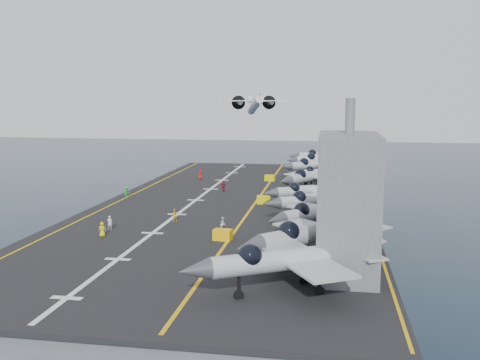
% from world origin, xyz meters
% --- Properties ---
extents(ground, '(500.00, 500.00, 0.00)m').
position_xyz_m(ground, '(0.00, 0.00, 0.00)').
color(ground, '#142135').
rests_on(ground, ground).
extents(hull, '(36.00, 90.00, 10.00)m').
position_xyz_m(hull, '(0.00, 0.00, 5.00)').
color(hull, '#56595E').
rests_on(hull, ground).
extents(flight_deck, '(38.00, 92.00, 0.40)m').
position_xyz_m(flight_deck, '(0.00, 0.00, 10.20)').
color(flight_deck, black).
rests_on(flight_deck, hull).
extents(foul_line, '(0.35, 90.00, 0.02)m').
position_xyz_m(foul_line, '(3.00, 0.00, 10.42)').
color(foul_line, gold).
rests_on(foul_line, flight_deck).
extents(landing_centerline, '(0.50, 90.00, 0.02)m').
position_xyz_m(landing_centerline, '(-6.00, 0.00, 10.42)').
color(landing_centerline, silver).
rests_on(landing_centerline, flight_deck).
extents(deck_edge_port, '(0.25, 90.00, 0.02)m').
position_xyz_m(deck_edge_port, '(-17.00, 0.00, 10.42)').
color(deck_edge_port, gold).
rests_on(deck_edge_port, flight_deck).
extents(deck_edge_stbd, '(0.25, 90.00, 0.02)m').
position_xyz_m(deck_edge_stbd, '(18.50, 0.00, 10.42)').
color(deck_edge_stbd, gold).
rests_on(deck_edge_stbd, flight_deck).
extents(island_superstructure, '(5.00, 10.00, 15.00)m').
position_xyz_m(island_superstructure, '(15.00, -30.00, 17.90)').
color(island_superstructure, '#56595E').
rests_on(island_superstructure, flight_deck).
extents(fighter_jet_0, '(19.26, 17.29, 5.58)m').
position_xyz_m(fighter_jet_0, '(10.74, -35.75, 13.19)').
color(fighter_jet_0, gray).
rests_on(fighter_jet_0, flight_deck).
extents(fighter_jet_1, '(19.43, 19.51, 5.74)m').
position_xyz_m(fighter_jet_1, '(12.56, -27.31, 13.27)').
color(fighter_jet_1, '#959EA3').
rests_on(fighter_jet_1, flight_deck).
extents(fighter_jet_2, '(16.91, 17.42, 5.07)m').
position_xyz_m(fighter_jet_2, '(12.70, -16.13, 12.94)').
color(fighter_jet_2, '#8D939D').
rests_on(fighter_jet_2, flight_deck).
extents(fighter_jet_3, '(17.06, 15.48, 4.93)m').
position_xyz_m(fighter_jet_3, '(12.58, -8.79, 12.87)').
color(fighter_jet_3, '#9EA5AF').
rests_on(fighter_jet_3, flight_deck).
extents(fighter_jet_4, '(16.30, 14.61, 4.72)m').
position_xyz_m(fighter_jet_4, '(11.35, -1.34, 12.76)').
color(fighter_jet_4, gray).
rests_on(fighter_jet_4, flight_deck).
extents(fighter_jet_5, '(16.77, 18.45, 5.33)m').
position_xyz_m(fighter_jet_5, '(10.81, 10.96, 13.07)').
color(fighter_jet_5, gray).
rests_on(fighter_jet_5, flight_deck).
extents(fighter_jet_6, '(15.24, 13.92, 4.40)m').
position_xyz_m(fighter_jet_6, '(12.51, 18.96, 12.60)').
color(fighter_jet_6, gray).
rests_on(fighter_jet_6, flight_deck).
extents(fighter_jet_7, '(17.82, 16.73, 5.15)m').
position_xyz_m(fighter_jet_7, '(11.46, 27.26, 12.98)').
color(fighter_jet_7, '#A0A8B1').
rests_on(fighter_jet_7, flight_deck).
extents(fighter_jet_8, '(16.90, 13.05, 5.24)m').
position_xyz_m(fighter_jet_8, '(13.10, 35.06, 13.02)').
color(fighter_jet_8, '#8C949C').
rests_on(fighter_jet_8, flight_deck).
extents(tow_cart_a, '(2.07, 1.49, 1.15)m').
position_xyz_m(tow_cart_a, '(2.36, -21.53, 10.98)').
color(tow_cart_a, '#EDAF07').
rests_on(tow_cart_a, flight_deck).
extents(tow_cart_b, '(1.99, 1.37, 1.14)m').
position_xyz_m(tow_cart_b, '(4.26, -0.91, 10.97)').
color(tow_cart_b, '#D7CB08').
rests_on(tow_cart_b, flight_deck).
extents(tow_cart_c, '(1.96, 1.39, 1.10)m').
position_xyz_m(tow_cart_c, '(2.82, 20.67, 10.95)').
color(tow_cart_c, '#D1C007').
rests_on(tow_cart_c, flight_deck).
extents(crew_0, '(1.12, 0.88, 1.65)m').
position_xyz_m(crew_0, '(-10.91, -22.31, 11.23)').
color(crew_0, yellow).
rests_on(crew_0, flight_deck).
extents(crew_1, '(1.02, 0.70, 1.65)m').
position_xyz_m(crew_1, '(-11.36, -19.19, 11.22)').
color(crew_1, silver).
rests_on(crew_1, flight_deck).
extents(crew_2, '(1.09, 0.88, 1.58)m').
position_xyz_m(crew_2, '(-5.21, -13.95, 11.19)').
color(crew_2, yellow).
rests_on(crew_2, flight_deck).
extents(crew_3, '(0.98, 1.22, 1.78)m').
position_xyz_m(crew_3, '(-16.76, 0.00, 11.29)').
color(crew_3, green).
rests_on(crew_3, flight_deck).
extents(crew_4, '(1.26, 1.27, 1.79)m').
position_xyz_m(crew_4, '(-3.42, 8.01, 11.29)').
color(crew_4, maroon).
rests_on(crew_4, flight_deck).
extents(crew_5, '(1.10, 1.27, 1.78)m').
position_xyz_m(crew_5, '(-10.29, 20.39, 11.29)').
color(crew_5, '#B21919').
rests_on(crew_5, flight_deck).
extents(crew_7, '(0.80, 1.11, 1.74)m').
position_xyz_m(crew_7, '(1.70, -17.99, 11.27)').
color(crew_7, silver).
rests_on(crew_7, flight_deck).
extents(transport_plane, '(23.20, 19.20, 4.71)m').
position_xyz_m(transport_plane, '(-5.65, 62.16, 23.66)').
color(transport_plane, white).
extents(fighter_jet_9, '(16.90, 13.05, 5.24)m').
position_xyz_m(fighter_jet_9, '(13.10, 43.00, 13.02)').
color(fighter_jet_9, '#8C949C').
rests_on(fighter_jet_9, flight_deck).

